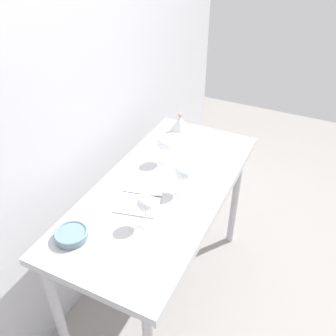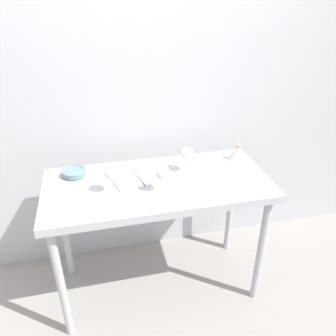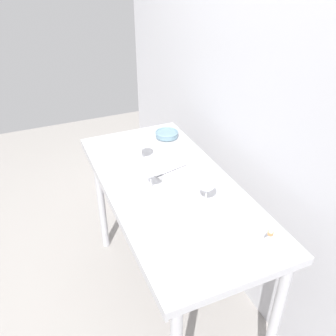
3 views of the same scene
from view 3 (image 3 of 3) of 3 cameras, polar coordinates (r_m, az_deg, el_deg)
name	(u,v)px [view 3 (image 3 of 3)]	position (r m, az deg, el deg)	size (l,w,h in m)	color
ground_plane	(171,297)	(2.51, 0.43, -19.81)	(6.00, 6.00, 0.00)	gray
back_wall	(259,99)	(1.92, 14.32, 10.64)	(3.80, 0.04, 2.60)	#B7B7BC
steel_counter	(170,201)	(1.94, 0.36, -5.25)	(1.40, 0.65, 0.90)	#B2B2B7
wine_glass_near_left	(141,142)	(2.02, -4.37, 4.15)	(0.08, 0.08, 0.17)	white
wine_glass_near_center	(150,170)	(1.77, -2.84, -0.29)	(0.09, 0.09, 0.17)	white
wine_glass_far_right	(207,183)	(1.69, 6.18, -2.44)	(0.09, 0.09, 0.17)	white
open_notebook	(172,171)	(1.98, 0.72, -0.53)	(0.35, 0.27, 0.01)	white
tasting_sheet_upper	(205,237)	(1.58, 5.83, -10.89)	(0.18, 0.21, 0.00)	white
tasting_bowl	(167,134)	(2.34, -0.19, 5.42)	(0.15, 0.15, 0.04)	beige
decanter_funnel	(268,243)	(1.53, 15.66, -11.43)	(0.12, 0.12, 0.14)	silver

